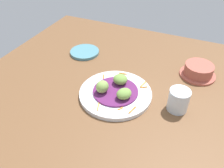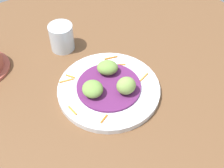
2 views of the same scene
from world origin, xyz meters
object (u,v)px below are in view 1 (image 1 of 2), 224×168
object	(u,v)px
guac_scoop_center	(102,87)
side_plate_small	(85,52)
guac_scoop_right	(124,94)
guac_scoop_left	(120,79)
main_plate	(115,93)
water_glass	(178,100)
terracotta_bowl	(198,71)

from	to	relation	value
guac_scoop_center	side_plate_small	bearing A→B (deg)	40.98
guac_scoop_center	guac_scoop_right	distance (cm)	7.98
guac_scoop_left	side_plate_small	bearing A→B (deg)	55.99
side_plate_small	main_plate	bearing A→B (deg)	-130.83
water_glass	guac_scoop_center	bearing A→B (deg)	99.74
guac_scoop_right	terracotta_bowl	size ratio (longest dim) A/B	0.39
guac_scoop_center	terracotta_bowl	xyz separation A→B (cm)	(26.27, -28.96, -1.99)
guac_scoop_center	water_glass	world-z (taller)	water_glass
guac_scoop_center	water_glass	xyz separation A→B (cm)	(4.33, -25.25, -0.46)
guac_scoop_left	terracotta_bowl	distance (cm)	31.70
terracotta_bowl	guac_scoop_right	bearing A→B (deg)	141.23
guac_scoop_left	guac_scoop_center	bearing A→B (deg)	150.96
main_plate	water_glass	distance (cm)	21.61
main_plate	guac_scoop_right	distance (cm)	5.53
guac_scoop_left	side_plate_small	xyz separation A→B (cm)	(16.17, 23.97, -3.22)
guac_scoop_center	side_plate_small	distance (cm)	30.87
guac_scoop_left	water_glass	distance (cm)	21.54
guac_scoop_left	terracotta_bowl	bearing A→B (deg)	-52.43
guac_scoop_right	side_plate_small	xyz separation A→B (cm)	(23.01, 28.07, -3.20)
guac_scoop_right	terracotta_bowl	world-z (taller)	guac_scoop_right
guac_scoop_center	guac_scoop_right	world-z (taller)	guac_scoop_center
guac_scoop_right	terracotta_bowl	bearing A→B (deg)	-38.77
water_glass	guac_scoop_left	bearing A→B (deg)	82.97
guac_scoop_left	water_glass	bearing A→B (deg)	-97.03
guac_scoop_right	water_glass	world-z (taller)	water_glass
side_plate_small	water_glass	world-z (taller)	water_glass
main_plate	side_plate_small	distance (cm)	31.78
guac_scoop_center	guac_scoop_right	size ratio (longest dim) A/B	0.88
terracotta_bowl	water_glass	size ratio (longest dim) A/B	1.80
side_plate_small	guac_scoop_center	bearing A→B (deg)	-139.02
main_plate	water_glass	xyz separation A→B (cm)	(1.97, -21.30, 3.08)
main_plate	terracotta_bowl	bearing A→B (deg)	-46.31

